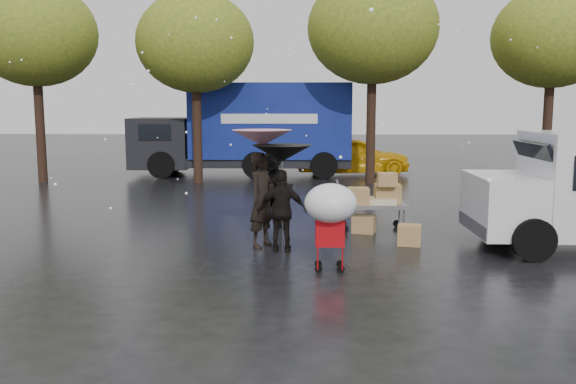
{
  "coord_description": "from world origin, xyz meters",
  "views": [
    {
      "loc": [
        0.19,
        -11.09,
        2.71
      ],
      "look_at": [
        -0.12,
        1.0,
        0.97
      ],
      "focal_mm": 38.0,
      "sensor_mm": 36.0,
      "label": 1
    }
  ],
  "objects_px": {
    "blue_truck": "(249,130)",
    "person_pink": "(262,200)",
    "yellow_taxi": "(352,156)",
    "vendor_cart": "(376,197)",
    "shopping_cart": "(330,208)",
    "person_black": "(282,211)"
  },
  "relations": [
    {
      "from": "vendor_cart",
      "to": "blue_truck",
      "type": "distance_m",
      "value": 11.03
    },
    {
      "from": "person_pink",
      "to": "yellow_taxi",
      "type": "xyz_separation_m",
      "value": [
        2.67,
        12.16,
        -0.16
      ]
    },
    {
      "from": "person_pink",
      "to": "person_black",
      "type": "xyz_separation_m",
      "value": [
        0.4,
        -0.39,
        -0.14
      ]
    },
    {
      "from": "person_pink",
      "to": "shopping_cart",
      "type": "xyz_separation_m",
      "value": [
        1.22,
        -1.8,
        0.16
      ]
    },
    {
      "from": "person_pink",
      "to": "yellow_taxi",
      "type": "relative_size",
      "value": 0.41
    },
    {
      "from": "blue_truck",
      "to": "person_pink",
      "type": "bearing_deg",
      "value": -83.81
    },
    {
      "from": "blue_truck",
      "to": "yellow_taxi",
      "type": "xyz_separation_m",
      "value": [
        3.97,
        0.18,
        -1.01
      ]
    },
    {
      "from": "shopping_cart",
      "to": "blue_truck",
      "type": "bearing_deg",
      "value": 100.36
    },
    {
      "from": "person_pink",
      "to": "blue_truck",
      "type": "xyz_separation_m",
      "value": [
        -1.3,
        11.98,
        0.85
      ]
    },
    {
      "from": "person_pink",
      "to": "person_black",
      "type": "height_order",
      "value": "person_pink"
    },
    {
      "from": "person_black",
      "to": "shopping_cart",
      "type": "bearing_deg",
      "value": 122.49
    },
    {
      "from": "shopping_cart",
      "to": "vendor_cart",
      "type": "bearing_deg",
      "value": 71.72
    },
    {
      "from": "vendor_cart",
      "to": "person_pink",
      "type": "bearing_deg",
      "value": -145.46
    },
    {
      "from": "person_pink",
      "to": "yellow_taxi",
      "type": "bearing_deg",
      "value": 18.4
    },
    {
      "from": "vendor_cart",
      "to": "shopping_cart",
      "type": "distance_m",
      "value": 3.61
    },
    {
      "from": "shopping_cart",
      "to": "blue_truck",
      "type": "distance_m",
      "value": 14.02
    },
    {
      "from": "person_pink",
      "to": "vendor_cart",
      "type": "bearing_deg",
      "value": -24.66
    },
    {
      "from": "blue_truck",
      "to": "yellow_taxi",
      "type": "bearing_deg",
      "value": 2.62
    },
    {
      "from": "person_black",
      "to": "shopping_cart",
      "type": "height_order",
      "value": "person_black"
    },
    {
      "from": "shopping_cart",
      "to": "yellow_taxi",
      "type": "relative_size",
      "value": 0.33
    },
    {
      "from": "shopping_cart",
      "to": "yellow_taxi",
      "type": "xyz_separation_m",
      "value": [
        1.46,
        13.96,
        -0.32
      ]
    },
    {
      "from": "person_black",
      "to": "blue_truck",
      "type": "height_order",
      "value": "blue_truck"
    }
  ]
}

